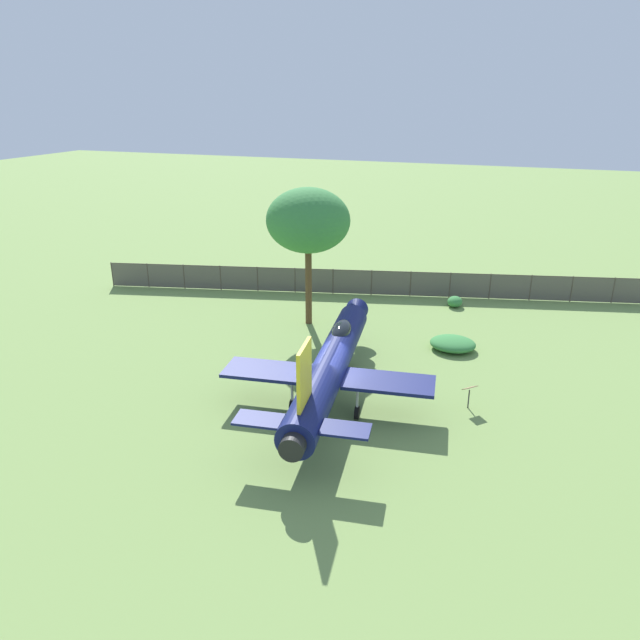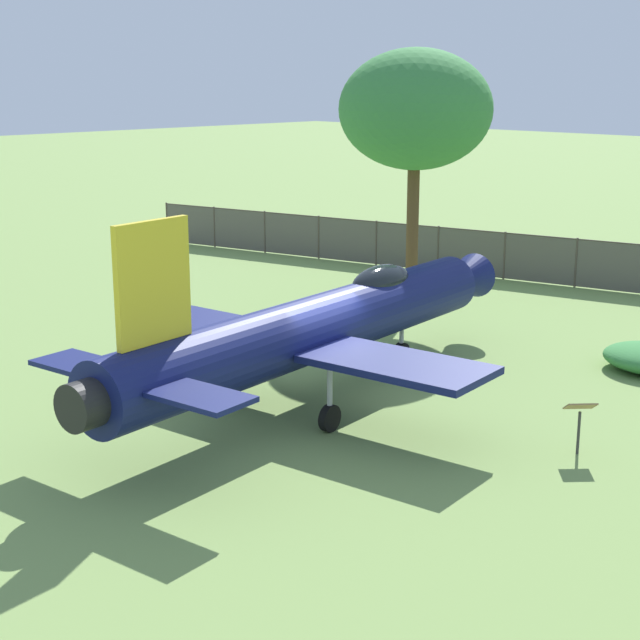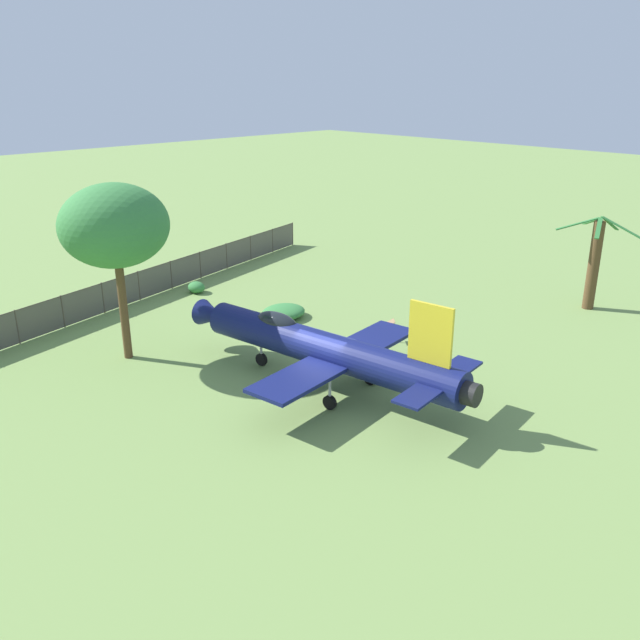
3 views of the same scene
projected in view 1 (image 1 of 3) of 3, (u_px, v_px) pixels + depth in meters
ground_plane at (330, 401)px, 27.47m from camera, size 200.00×200.00×0.00m
display_jet at (332, 363)px, 27.14m from camera, size 14.78×9.61×4.87m
shade_tree at (308, 221)px, 34.51m from camera, size 4.70×4.95×8.31m
perimeter_fence at (371, 282)px, 41.59m from camera, size 9.03×36.97×1.81m
shrub_near_fence at (455, 302)px, 39.49m from camera, size 1.16×0.97×0.70m
shrub_by_tree at (453, 344)px, 32.89m from camera, size 2.20×2.52×0.70m
info_plaque at (469, 391)px, 26.59m from camera, size 0.71×0.70×1.14m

